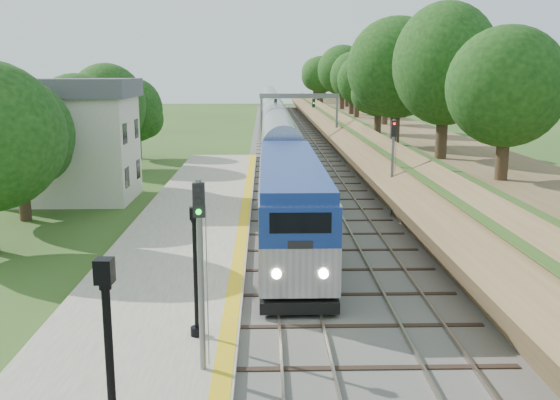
{
  "coord_description": "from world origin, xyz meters",
  "views": [
    {
      "loc": [
        -1.17,
        -11.36,
        8.41
      ],
      "look_at": [
        -0.5,
        15.91,
        2.8
      ],
      "focal_mm": 40.0,
      "sensor_mm": 36.0,
      "label": 1
    }
  ],
  "objects_px": {
    "signal_platform": "(200,255)",
    "signal_farside": "(393,157)",
    "station_building": "(70,139)",
    "lamppost_far": "(196,279)",
    "signal_gantry": "(299,107)",
    "train": "(273,119)"
  },
  "relations": [
    {
      "from": "train",
      "to": "signal_platform",
      "type": "distance_m",
      "value": 69.6
    },
    {
      "from": "train",
      "to": "signal_gantry",
      "type": "bearing_deg",
      "value": -82.64
    },
    {
      "from": "station_building",
      "to": "signal_farside",
      "type": "relative_size",
      "value": 1.52
    },
    {
      "from": "lamppost_far",
      "to": "train",
      "type": "bearing_deg",
      "value": 87.19
    },
    {
      "from": "station_building",
      "to": "lamppost_far",
      "type": "xyz_separation_m",
      "value": [
        10.69,
        -23.17,
        -1.89
      ]
    },
    {
      "from": "lamppost_far",
      "to": "signal_farside",
      "type": "xyz_separation_m",
      "value": [
        9.5,
        17.27,
        1.39
      ]
    },
    {
      "from": "train",
      "to": "signal_farside",
      "type": "xyz_separation_m",
      "value": [
        6.2,
        -50.02,
        1.45
      ]
    },
    {
      "from": "station_building",
      "to": "lamppost_far",
      "type": "distance_m",
      "value": 25.59
    },
    {
      "from": "signal_platform",
      "to": "lamppost_far",
      "type": "bearing_deg",
      "value": 100.23
    },
    {
      "from": "signal_platform",
      "to": "signal_farside",
      "type": "bearing_deg",
      "value": 64.98
    },
    {
      "from": "train",
      "to": "signal_platform",
      "type": "height_order",
      "value": "signal_platform"
    },
    {
      "from": "train",
      "to": "lamppost_far",
      "type": "distance_m",
      "value": 67.37
    },
    {
      "from": "station_building",
      "to": "signal_gantry",
      "type": "height_order",
      "value": "station_building"
    },
    {
      "from": "train",
      "to": "signal_farside",
      "type": "height_order",
      "value": "signal_farside"
    },
    {
      "from": "station_building",
      "to": "lamppost_far",
      "type": "bearing_deg",
      "value": -65.22
    },
    {
      "from": "lamppost_far",
      "to": "signal_platform",
      "type": "relative_size",
      "value": 0.77
    },
    {
      "from": "signal_gantry",
      "to": "signal_platform",
      "type": "bearing_deg",
      "value": -96.08
    },
    {
      "from": "station_building",
      "to": "signal_farside",
      "type": "distance_m",
      "value": 21.05
    },
    {
      "from": "station_building",
      "to": "signal_platform",
      "type": "bearing_deg",
      "value": -66.4
    },
    {
      "from": "train",
      "to": "lamppost_far",
      "type": "relative_size",
      "value": 32.58
    },
    {
      "from": "train",
      "to": "lamppost_far",
      "type": "bearing_deg",
      "value": -92.81
    },
    {
      "from": "train",
      "to": "station_building",
      "type": "bearing_deg",
      "value": -107.6
    }
  ]
}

